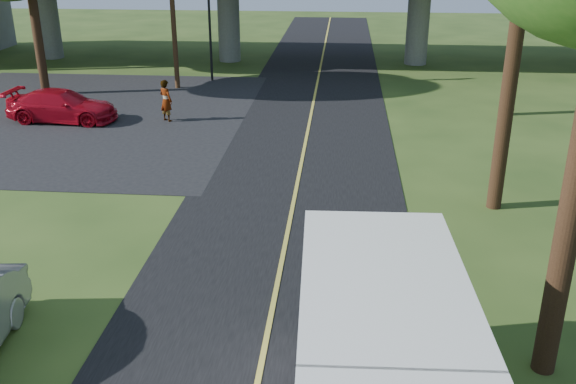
# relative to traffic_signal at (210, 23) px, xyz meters

# --- Properties ---
(road) EXTENTS (7.00, 90.00, 0.02)m
(road) POSITION_rel_traffic_signal_xyz_m (6.00, -16.00, -3.19)
(road) COLOR black
(road) RESTS_ON ground
(parking_lot) EXTENTS (16.00, 18.00, 0.01)m
(parking_lot) POSITION_rel_traffic_signal_xyz_m (-5.00, -8.00, -3.19)
(parking_lot) COLOR black
(parking_lot) RESTS_ON ground
(lane_line) EXTENTS (0.12, 90.00, 0.01)m
(lane_line) POSITION_rel_traffic_signal_xyz_m (6.00, -16.00, -3.17)
(lane_line) COLOR gold
(lane_line) RESTS_ON road
(traffic_signal) EXTENTS (0.18, 0.22, 5.20)m
(traffic_signal) POSITION_rel_traffic_signal_xyz_m (0.00, 0.00, 0.00)
(traffic_signal) COLOR black
(traffic_signal) RESTS_ON ground
(utility_pole) EXTENTS (1.60, 0.26, 9.00)m
(utility_pole) POSITION_rel_traffic_signal_xyz_m (-1.50, -2.00, 1.40)
(utility_pole) COLOR #472D19
(utility_pole) RESTS_ON ground
(step_van) EXTENTS (2.89, 7.25, 3.01)m
(step_van) POSITION_rel_traffic_signal_xyz_m (8.20, -27.75, -1.57)
(step_van) COLOR white
(step_van) RESTS_ON ground
(red_sedan) EXTENTS (4.94, 2.19, 1.41)m
(red_sedan) POSITION_rel_traffic_signal_xyz_m (-4.99, -8.82, -2.50)
(red_sedan) COLOR #A70A19
(red_sedan) RESTS_ON ground
(pedestrian) EXTENTS (0.82, 0.75, 1.87)m
(pedestrian) POSITION_rel_traffic_signal_xyz_m (-0.37, -8.42, -2.26)
(pedestrian) COLOR gray
(pedestrian) RESTS_ON ground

